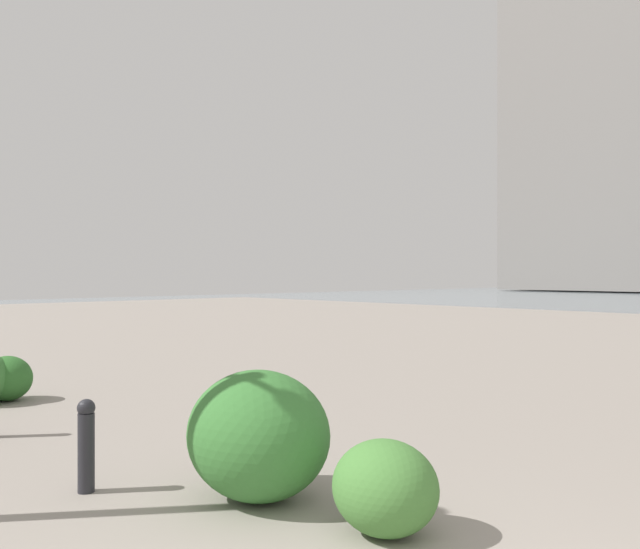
{
  "coord_description": "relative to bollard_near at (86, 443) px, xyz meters",
  "views": [
    {
      "loc": [
        -1.1,
        1.56,
        1.59
      ],
      "look_at": [
        7.68,
        -6.63,
        1.58
      ],
      "focal_mm": 38.14,
      "sensor_mm": 36.0,
      "label": 1
    }
  ],
  "objects": [
    {
      "name": "building_annex",
      "position": [
        24.97,
        -65.23,
        19.05
      ],
      "size": [
        17.19,
        13.65,
        38.81
      ],
      "color": "gray",
      "rests_on": "ground"
    },
    {
      "name": "shrub_wide",
      "position": [
        4.1,
        -0.8,
        -0.07
      ],
      "size": [
        0.66,
        0.59,
        0.56
      ],
      "color": "#2D6628",
      "rests_on": "ground"
    },
    {
      "name": "shrub_round",
      "position": [
        -0.99,
        -0.81,
        0.1
      ],
      "size": [
        1.07,
        0.96,
        0.91
      ],
      "color": "#387533",
      "rests_on": "ground"
    },
    {
      "name": "bollard_near",
      "position": [
        0.0,
        0.0,
        0.0
      ],
      "size": [
        0.13,
        0.13,
        0.68
      ],
      "color": "#232328",
      "rests_on": "ground"
    },
    {
      "name": "shrub_tall",
      "position": [
        -2.03,
        -0.98,
        -0.07
      ],
      "size": [
        0.68,
        0.61,
        0.58
      ],
      "color": "#477F38",
      "rests_on": "ground"
    }
  ]
}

